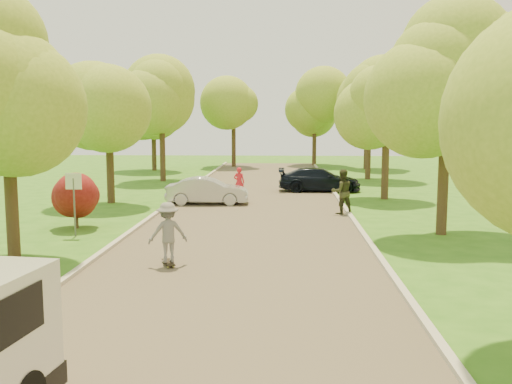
% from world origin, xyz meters
% --- Properties ---
extents(ground, '(100.00, 100.00, 0.00)m').
position_xyz_m(ground, '(0.00, 0.00, 0.00)').
color(ground, '#2E6718').
rests_on(ground, ground).
extents(road, '(8.00, 60.00, 0.01)m').
position_xyz_m(road, '(0.00, 8.00, 0.01)').
color(road, '#4C4438').
rests_on(road, ground).
extents(curb_left, '(0.18, 60.00, 0.12)m').
position_xyz_m(curb_left, '(-4.05, 8.00, 0.06)').
color(curb_left, '#B2AD9E').
rests_on(curb_left, ground).
extents(curb_right, '(0.18, 60.00, 0.12)m').
position_xyz_m(curb_right, '(4.05, 8.00, 0.06)').
color(curb_right, '#B2AD9E').
rests_on(curb_right, ground).
extents(street_sign, '(0.55, 0.06, 2.17)m').
position_xyz_m(street_sign, '(-5.80, 4.00, 1.56)').
color(street_sign, '#59595E').
rests_on(street_sign, ground).
extents(red_shrub, '(1.70, 1.70, 1.95)m').
position_xyz_m(red_shrub, '(-6.30, 5.50, 1.10)').
color(red_shrub, '#382619').
rests_on(red_shrub, ground).
extents(tree_l_mida, '(4.71, 4.60, 7.39)m').
position_xyz_m(tree_l_mida, '(-6.30, 1.00, 5.17)').
color(tree_l_mida, '#382619').
rests_on(tree_l_mida, ground).
extents(tree_l_midb, '(4.30, 4.20, 6.62)m').
position_xyz_m(tree_l_midb, '(-6.81, 12.00, 4.59)').
color(tree_l_midb, '#382619').
rests_on(tree_l_midb, ground).
extents(tree_l_far, '(4.92, 4.80, 7.79)m').
position_xyz_m(tree_l_far, '(-6.39, 22.00, 5.47)').
color(tree_l_far, '#382619').
rests_on(tree_l_far, ground).
extents(tree_r_mida, '(5.13, 5.00, 7.95)m').
position_xyz_m(tree_r_mida, '(7.02, 5.00, 5.54)').
color(tree_r_mida, '#382619').
rests_on(tree_r_mida, ground).
extents(tree_r_midb, '(4.51, 4.40, 7.01)m').
position_xyz_m(tree_r_midb, '(6.60, 14.00, 4.88)').
color(tree_r_midb, '#382619').
rests_on(tree_r_midb, ground).
extents(tree_r_far, '(5.33, 5.20, 8.34)m').
position_xyz_m(tree_r_far, '(7.23, 24.00, 5.83)').
color(tree_r_far, '#382619').
rests_on(tree_r_far, ground).
extents(tree_bg_a, '(5.12, 5.00, 7.72)m').
position_xyz_m(tree_bg_a, '(-8.78, 30.00, 5.31)').
color(tree_bg_a, '#382619').
rests_on(tree_bg_a, ground).
extents(tree_bg_b, '(5.12, 5.00, 7.95)m').
position_xyz_m(tree_bg_b, '(8.22, 32.00, 5.54)').
color(tree_bg_b, '#382619').
rests_on(tree_bg_b, ground).
extents(tree_bg_c, '(4.92, 4.80, 7.33)m').
position_xyz_m(tree_bg_c, '(-2.79, 34.00, 5.02)').
color(tree_bg_c, '#382619').
rests_on(tree_bg_c, ground).
extents(tree_bg_d, '(5.12, 5.00, 7.72)m').
position_xyz_m(tree_bg_d, '(4.22, 36.00, 5.31)').
color(tree_bg_d, '#382619').
rests_on(tree_bg_d, ground).
extents(silver_sedan, '(3.91, 1.47, 1.27)m').
position_xyz_m(silver_sedan, '(-2.30, 11.78, 0.64)').
color(silver_sedan, '#A8A9AD').
rests_on(silver_sedan, ground).
extents(dark_sedan, '(4.57, 1.88, 1.32)m').
position_xyz_m(dark_sedan, '(3.30, 17.00, 0.66)').
color(dark_sedan, black).
rests_on(dark_sedan, ground).
extents(longboard, '(0.53, 0.87, 0.10)m').
position_xyz_m(longboard, '(-1.83, 0.22, 0.09)').
color(longboard, black).
rests_on(longboard, ground).
extents(skateboarder, '(1.21, 0.96, 1.64)m').
position_xyz_m(skateboarder, '(-1.83, 0.22, 0.93)').
color(skateboarder, slate).
rests_on(skateboarder, longboard).
extents(person_striped, '(0.62, 0.46, 1.56)m').
position_xyz_m(person_striped, '(-1.00, 14.37, 0.78)').
color(person_striped, red).
rests_on(person_striped, ground).
extents(person_olive, '(1.09, 0.95, 1.90)m').
position_xyz_m(person_olive, '(3.76, 9.16, 0.95)').
color(person_olive, '#2F311D').
rests_on(person_olive, ground).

